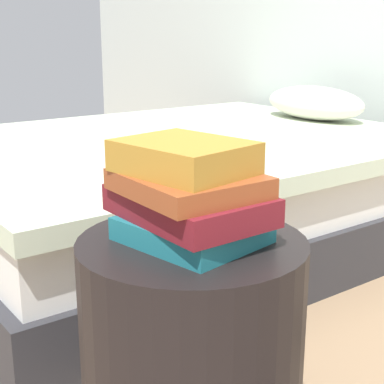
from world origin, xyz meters
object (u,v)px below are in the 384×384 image
bed (184,189)px  book_rust (188,183)px  book_maroon (189,205)px  book_teal (193,229)px  book_ochre (184,157)px  side_table (192,363)px

bed → book_rust: 1.44m
book_rust → book_maroon: bearing=128.7°
book_rust → book_teal: bearing=101.0°
book_teal → book_ochre: book_ochre is taller
side_table → book_maroon: book_maroon is taller
side_table → book_maroon: 0.32m
bed → book_ochre: 1.44m
book_teal → book_maroon: bearing=-147.8°
book_ochre → book_rust: bearing=4.9°
book_ochre → book_teal: bearing=60.1°
book_teal → book_rust: size_ratio=0.96×
book_maroon → book_rust: size_ratio=1.18×
side_table → book_teal: bearing=123.8°
book_maroon → book_ochre: 0.09m
side_table → book_teal: size_ratio=2.20×
side_table → book_ochre: book_ochre is taller
bed → side_table: bed is taller
book_ochre → side_table: bearing=40.7°
book_teal → book_maroon: 0.05m
book_maroon → book_ochre: (-0.00, -0.01, 0.09)m
book_teal → book_maroon: book_maroon is taller
book_maroon → book_rust: 0.04m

